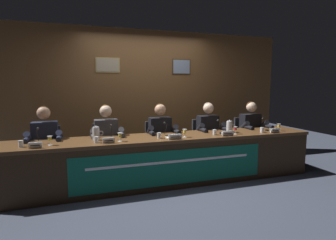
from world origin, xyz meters
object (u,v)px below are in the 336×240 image
nameplate_center (175,137)px  microphone_far_right (266,126)px  water_cup_far_right (262,130)px  nameplate_far_left (35,145)px  juice_glass_far_right (279,126)px  nameplate_right (228,133)px  document_stack_center (173,137)px  chair_center (158,148)px  panelist_center (161,134)px  chair_far_left (47,156)px  conference_table (170,152)px  juice_glass_left (120,135)px  panelist_right (210,131)px  chair_left (106,152)px  microphone_far_left (38,139)px  panelist_far_left (45,141)px  water_cup_far_left (21,144)px  water_cup_right (215,132)px  juice_glass_far_left (50,139)px  chair_right (204,144)px  water_cup_left (96,140)px  microphone_left (112,135)px  chair_far_right (246,141)px  microphone_right (220,129)px  panelist_far_right (253,129)px  juice_glass_right (235,129)px  nameplate_left (108,140)px  water_pitcher_right_side (229,127)px  nameplate_far_right (275,130)px  water_pitcher_left_side (96,134)px  water_cup_center (159,136)px  panelist_left (107,137)px  microphone_center (166,132)px  juice_glass_center (185,132)px

nameplate_center → microphone_far_right: microphone_far_right is taller
water_cup_far_right → nameplate_far_left: bearing=-178.6°
juice_glass_far_right → water_cup_far_right: (-0.37, -0.04, -0.05)m
nameplate_right → document_stack_center: size_ratio=0.93×
chair_center → panelist_center: (0.00, -0.20, 0.28)m
chair_far_left → juice_glass_far_right: (3.75, -0.70, 0.39)m
conference_table → nameplate_right: bearing=-10.2°
juice_glass_left → panelist_right: (1.66, 0.54, -0.12)m
chair_left → panelist_right: (1.79, -0.20, 0.28)m
microphone_far_left → panelist_right: size_ratio=0.18×
panelist_far_left → water_cup_far_left: (-0.22, -0.49, 0.07)m
water_cup_far_left → water_cup_right: 2.74m
chair_left → conference_table: bearing=-37.0°
juice_glass_far_left → document_stack_center: juice_glass_far_left is taller
nameplate_far_left → panelist_far_left: bearing=86.9°
chair_right → juice_glass_far_right: bearing=-33.2°
microphone_far_right → juice_glass_far_left: bearing=-178.1°
panelist_far_left → water_cup_left: (0.71, -0.53, 0.07)m
chair_far_left → panelist_center: (1.79, -0.20, 0.28)m
microphone_left → chair_far_left: bearing=148.6°
conference_table → panelist_right: bearing=28.0°
juice_glass_far_right → microphone_far_right: bearing=148.6°
juice_glass_far_left → panelist_center: bearing=16.6°
chair_right → chair_far_right: size_ratio=1.00×
water_cup_right → chair_far_right: 1.31m
microphone_right → chair_far_right: 1.14m
panelist_far_right → chair_far_right: bearing=90.0°
juice_glass_left → document_stack_center: bearing=3.7°
chair_center → juice_glass_right: 1.36m
panelist_far_left → microphone_right: 2.71m
chair_far_right → nameplate_left: bearing=-163.5°
microphone_far_right → water_pitcher_right_side: 0.70m
nameplate_far_right → water_pitcher_left_side: 2.85m
nameplate_far_left → water_cup_far_left: 0.23m
microphone_far_left → nameplate_center: microphone_far_left is taller
water_cup_center → water_pitcher_left_side: 0.91m
nameplate_center → water_pitcher_left_side: (-1.09, 0.30, 0.05)m
chair_far_left → nameplate_left: 1.23m
microphone_left → chair_right: (1.75, 0.57, -0.38)m
microphone_left → chair_far_right: bearing=12.2°
panelist_center → panelist_right: same height
panelist_center → water_cup_center: bearing=-110.2°
conference_table → nameplate_far_right: bearing=-5.2°
panelist_left → panelist_far_right: size_ratio=1.00×
microphone_far_right → water_pitcher_right_side: bearing=178.1°
panelist_left → water_cup_left: bearing=-109.6°
water_cup_right → microphone_center: bearing=172.0°
nameplate_center → juice_glass_right: size_ratio=1.59×
microphone_far_left → juice_glass_center: 2.04m
water_cup_left → microphone_left: size_ratio=0.39×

